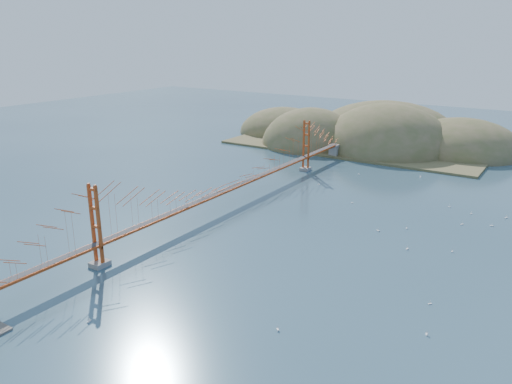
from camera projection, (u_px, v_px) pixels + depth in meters
The scene contains 20 objects.
ground at pixel (229, 206), 92.08m from camera, with size 320.00×320.00×0.00m, color #2D485A.
bridge at pixel (229, 169), 90.11m from camera, with size 2.20×94.40×12.00m.
far_headlands at pixel (374, 143), 145.58m from camera, with size 84.00×58.00×25.00m.
sailboat_13 at pixel (430, 303), 58.46m from camera, with size 0.54×0.54×0.57m.
sailboat_3 at pixel (319, 184), 104.85m from camera, with size 0.51×0.44×0.58m.
sailboat_5 at pixel (452, 251), 72.51m from camera, with size 0.40×0.48×0.56m.
sailboat_10 at pixel (89, 320), 54.88m from camera, with size 0.63×0.66×0.74m.
sailboat_8 at pixel (471, 213), 87.73m from camera, with size 0.55×0.55×0.57m.
sailboat_15 at pixel (420, 177), 110.27m from camera, with size 0.50×0.60×0.69m.
sailboat_12 at pixel (359, 174), 112.54m from camera, with size 0.48×0.39×0.56m.
sailboat_7 at pixel (449, 206), 91.31m from camera, with size 0.49×0.46×0.56m.
sailboat_14 at pixel (407, 248), 73.38m from camera, with size 0.52×0.60×0.69m.
sailboat_4 at pixel (462, 224), 82.86m from camera, with size 0.64×0.64×0.68m.
sailboat_9 at pixel (506, 217), 85.81m from camera, with size 0.66×0.66×0.71m.
sailboat_6 at pixel (278, 329), 53.38m from camera, with size 0.62×0.62×0.65m.
sailboat_17 at pixel (492, 225), 82.24m from camera, with size 0.58×0.55×0.65m.
sailboat_16 at pixel (378, 230), 80.21m from camera, with size 0.59×0.57×0.67m.
sailboat_1 at pixel (407, 228), 81.23m from camera, with size 0.49×0.50×0.57m.
sailboat_extra_0 at pixel (427, 334), 52.51m from camera, with size 0.53×0.55×0.61m.
sailboat_extra_1 at pixel (352, 203), 93.37m from camera, with size 0.53×0.53×0.56m.
Camera 1 is at (51.75, -70.12, 30.25)m, focal length 35.00 mm.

